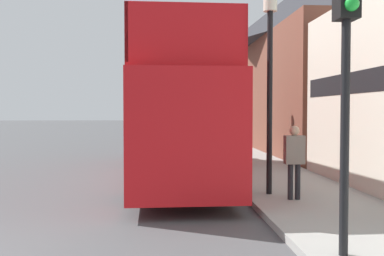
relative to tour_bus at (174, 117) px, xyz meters
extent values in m
plane|color=#4C4C4F|center=(-4.11, 12.86, -1.89)|extent=(144.00, 144.00, 0.00)
cube|color=#999993|center=(3.00, 9.86, -1.82)|extent=(2.88, 108.00, 0.14)
cube|color=brown|center=(7.44, 9.43, 0.95)|extent=(6.00, 16.61, 5.69)
pyramid|color=#2D2D33|center=(7.44, 9.43, 5.46)|extent=(6.00, 16.61, 3.33)
cube|color=red|center=(0.00, -0.14, -0.28)|extent=(2.64, 11.11, 2.63)
cube|color=white|center=(0.01, -0.69, -0.15)|extent=(2.55, 6.13, 0.45)
cube|color=black|center=(0.00, -0.14, 0.53)|extent=(2.65, 10.22, 0.70)
cube|color=red|center=(0.00, -0.14, 1.08)|extent=(2.62, 10.22, 0.10)
cube|color=red|center=(-1.16, -0.16, 1.72)|extent=(0.29, 10.17, 1.16)
cube|color=red|center=(1.17, -0.11, 1.72)|extent=(0.29, 10.17, 1.16)
cube|color=red|center=(0.11, -5.19, 1.72)|extent=(2.40, 0.12, 1.16)
cube|color=red|center=(-0.09, 4.18, 1.72)|extent=(2.43, 1.60, 1.16)
cylinder|color=black|center=(-1.15, 3.27, -1.36)|extent=(0.30, 1.08, 1.07)
cylinder|color=black|center=(1.01, 3.31, -1.36)|extent=(0.30, 1.08, 1.07)
cylinder|color=black|center=(-1.01, -3.37, -1.36)|extent=(0.30, 1.08, 1.07)
cylinder|color=black|center=(1.15, -3.32, -1.36)|extent=(0.30, 1.08, 1.07)
cube|color=#9E9EA3|center=(0.48, 9.39, -1.29)|extent=(1.72, 4.59, 0.84)
cube|color=black|center=(0.48, 9.25, -0.58)|extent=(1.49, 2.21, 0.57)
cylinder|color=black|center=(-0.30, 10.79, -1.55)|extent=(0.21, 0.68, 0.68)
cylinder|color=black|center=(1.23, 10.81, -1.55)|extent=(0.21, 0.68, 0.68)
cylinder|color=black|center=(-0.26, 7.96, -1.55)|extent=(0.21, 0.68, 0.68)
cylinder|color=black|center=(1.27, 7.98, -1.55)|extent=(0.21, 0.68, 0.68)
cylinder|color=#232328|center=(2.44, -4.33, -1.36)|extent=(0.12, 0.12, 0.79)
cylinder|color=#232328|center=(2.60, -4.33, -1.36)|extent=(0.12, 0.12, 0.79)
cube|color=gray|center=(2.52, -4.33, -0.66)|extent=(0.43, 0.23, 0.62)
sphere|color=tan|center=(2.52, -4.33, -0.24)|extent=(0.22, 0.22, 0.22)
cylinder|color=black|center=(2.06, -8.12, -0.18)|extent=(0.12, 0.12, 3.16)
sphere|color=green|center=(2.06, -8.28, 1.57)|extent=(0.19, 0.19, 0.19)
cylinder|color=black|center=(2.14, -3.61, 0.37)|extent=(0.13, 0.13, 4.26)
cylinder|color=silver|center=(2.14, -3.61, 2.73)|extent=(0.32, 0.32, 0.45)
cylinder|color=black|center=(2.00, 3.59, 0.21)|extent=(0.13, 0.13, 3.92)
cylinder|color=silver|center=(2.00, 3.59, 2.39)|extent=(0.32, 0.32, 0.45)
cone|color=black|center=(2.00, 3.59, 2.73)|extent=(0.35, 0.35, 0.22)
camera|label=1|loc=(-0.39, -13.95, 0.20)|focal=42.00mm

